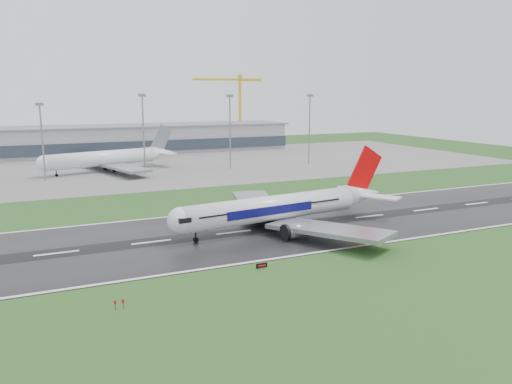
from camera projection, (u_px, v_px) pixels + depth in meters
name	position (u px, v px, depth m)	size (l,w,h in m)	color
ground	(151.00, 242.00, 112.48)	(520.00, 520.00, 0.00)	#22491A
runway	(151.00, 242.00, 112.47)	(400.00, 45.00, 0.10)	black
apron	(91.00, 169.00, 224.54)	(400.00, 130.00, 0.08)	slate
terminal	(78.00, 141.00, 276.90)	(240.00, 36.00, 15.00)	#9A9CA5
main_airliner	(287.00, 191.00, 123.12)	(62.35, 59.38, 18.41)	white
parked_airliner	(107.00, 150.00, 215.72)	(63.32, 58.96, 18.56)	white
tower_crane	(240.00, 110.00, 328.76)	(46.28, 2.52, 45.57)	yellow
runway_sign	(262.00, 266.00, 95.53)	(2.30, 0.26, 1.04)	black
floodmast_2	(43.00, 144.00, 191.55)	(0.64, 0.64, 28.75)	gray
floodmast_3	(144.00, 136.00, 206.77)	(0.64, 0.64, 32.07)	gray
floodmast_4	(230.00, 133.00, 222.16)	(0.64, 0.64, 31.81)	gray
floodmast_5	(309.00, 131.00, 238.41)	(0.64, 0.64, 31.96)	gray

